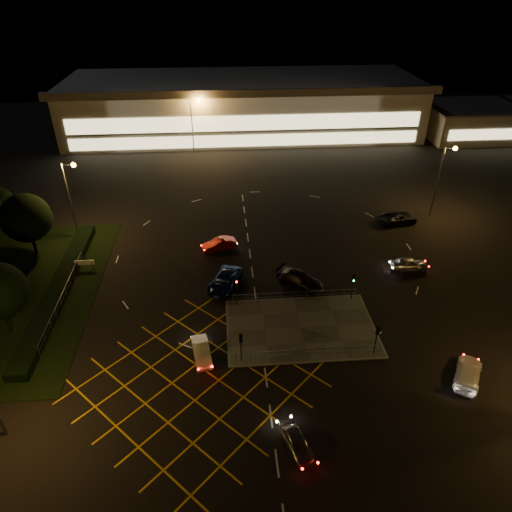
{
  "coord_description": "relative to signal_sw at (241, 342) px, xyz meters",
  "views": [
    {
      "loc": [
        -5.03,
        -35.18,
        29.7
      ],
      "look_at": [
        -1.55,
        8.25,
        2.0
      ],
      "focal_mm": 32.0,
      "sensor_mm": 36.0,
      "label": 1
    }
  ],
  "objects": [
    {
      "name": "ground",
      "position": [
        4.0,
        5.99,
        -2.37
      ],
      "size": [
        180.0,
        180.0,
        0.0
      ],
      "primitive_type": "plane",
      "color": "black",
      "rests_on": "ground"
    },
    {
      "name": "pedestrian_island",
      "position": [
        6.0,
        3.99,
        -2.31
      ],
      "size": [
        14.0,
        9.0,
        0.12
      ],
      "primitive_type": "cube",
      "color": "#4C4944",
      "rests_on": "ground"
    },
    {
      "name": "grass_verge",
      "position": [
        -24.0,
        11.99,
        -2.33
      ],
      "size": [
        18.0,
        30.0,
        0.08
      ],
      "primitive_type": "cube",
      "color": "black",
      "rests_on": "ground"
    },
    {
      "name": "hedge",
      "position": [
        -19.0,
        11.99,
        -1.87
      ],
      "size": [
        2.0,
        26.0,
        1.0
      ],
      "primitive_type": "cube",
      "color": "black",
      "rests_on": "ground"
    },
    {
      "name": "supermarket",
      "position": [
        4.0,
        67.95,
        2.95
      ],
      "size": [
        72.0,
        26.5,
        10.5
      ],
      "color": "beige",
      "rests_on": "ground"
    },
    {
      "name": "retail_unit_a",
      "position": [
        50.0,
        59.97,
        0.85
      ],
      "size": [
        18.8,
        14.8,
        6.35
      ],
      "color": "beige",
      "rests_on": "ground"
    },
    {
      "name": "streetlight_nw",
      "position": [
        -19.56,
        23.99,
        4.2
      ],
      "size": [
        1.78,
        0.56,
        10.03
      ],
      "color": "slate",
      "rests_on": "ground"
    },
    {
      "name": "streetlight_ne",
      "position": [
        28.44,
        25.99,
        4.2
      ],
      "size": [
        1.78,
        0.56,
        10.03
      ],
      "color": "slate",
      "rests_on": "ground"
    },
    {
      "name": "streetlight_far_left",
      "position": [
        -5.56,
        53.99,
        4.2
      ],
      "size": [
        1.78,
        0.56,
        10.03
      ],
      "color": "slate",
      "rests_on": "ground"
    },
    {
      "name": "streetlight_far_right",
      "position": [
        34.44,
        55.99,
        4.2
      ],
      "size": [
        1.78,
        0.56,
        10.03
      ],
      "color": "slate",
      "rests_on": "ground"
    },
    {
      "name": "signal_sw",
      "position": [
        0.0,
        0.0,
        0.0
      ],
      "size": [
        0.28,
        0.3,
        3.15
      ],
      "rotation": [
        0.0,
        0.0,
        3.14
      ],
      "color": "black",
      "rests_on": "pedestrian_island"
    },
    {
      "name": "signal_se",
      "position": [
        12.0,
        0.0,
        0.0
      ],
      "size": [
        0.28,
        0.3,
        3.15
      ],
      "rotation": [
        0.0,
        0.0,
        3.14
      ],
      "color": "black",
      "rests_on": "pedestrian_island"
    },
    {
      "name": "signal_nw",
      "position": [
        0.0,
        7.99,
        0.0
      ],
      "size": [
        0.28,
        0.3,
        3.15
      ],
      "color": "black",
      "rests_on": "pedestrian_island"
    },
    {
      "name": "signal_ne",
      "position": [
        12.0,
        7.99,
        0.0
      ],
      "size": [
        0.28,
        0.3,
        3.15
      ],
      "color": "black",
      "rests_on": "pedestrian_island"
    },
    {
      "name": "tree_c",
      "position": [
        -24.0,
        19.99,
        2.59
      ],
      "size": [
        5.76,
        5.76,
        7.84
      ],
      "color": "black",
      "rests_on": "ground"
    },
    {
      "name": "car_near_silver",
      "position": [
        3.54,
        -8.85,
        -1.73
      ],
      "size": [
        2.56,
        4.0,
        1.27
      ],
      "primitive_type": "imported",
      "rotation": [
        0.0,
        0.0,
        0.31
      ],
      "color": "#A9ACB0",
      "rests_on": "ground"
    },
    {
      "name": "car_queue_white",
      "position": [
        -3.5,
        0.88,
        -1.7
      ],
      "size": [
        2.08,
        4.21,
        1.33
      ],
      "primitive_type": "imported",
      "rotation": [
        0.0,
        0.0,
        0.17
      ],
      "color": "silver",
      "rests_on": "ground"
    },
    {
      "name": "car_left_blue",
      "position": [
        -1.15,
        11.48,
        -1.6
      ],
      "size": [
        4.51,
        6.1,
        1.54
      ],
      "primitive_type": "imported",
      "rotation": [
        0.0,
        0.0,
        5.88
      ],
      "color": "#0D1F4F",
      "rests_on": "ground"
    },
    {
      "name": "car_far_dkgrey",
      "position": [
        7.03,
        10.99,
        -1.58
      ],
      "size": [
        5.59,
        5.22,
        1.58
      ],
      "primitive_type": "imported",
      "rotation": [
        0.0,
        0.0,
        0.87
      ],
      "color": "black",
      "rests_on": "ground"
    },
    {
      "name": "car_right_silver",
      "position": [
        20.11,
        13.15,
        -1.65
      ],
      "size": [
        4.27,
        1.87,
        1.43
      ],
      "primitive_type": "imported",
      "rotation": [
        0.0,
        0.0,
        1.53
      ],
      "color": "#A9ACB0",
      "rests_on": "ground"
    },
    {
      "name": "car_circ_red",
      "position": [
        -1.73,
        19.36,
        -1.66
      ],
      "size": [
        4.55,
        2.78,
        1.42
      ],
      "primitive_type": "imported",
      "rotation": [
        0.0,
        0.0,
        5.03
      ],
      "color": "maroon",
      "rests_on": "ground"
    },
    {
      "name": "car_east_grey",
      "position": [
        22.66,
        24.28,
        -1.59
      ],
      "size": [
        5.97,
        3.64,
        1.55
      ],
      "primitive_type": "imported",
      "rotation": [
        0.0,
        0.0,
        1.78
      ],
      "color": "black",
      "rests_on": "ground"
    },
    {
      "name": "car_approach_white",
      "position": [
        19.03,
        -3.52,
        -1.67
      ],
      "size": [
        4.24,
        5.1,
        1.39
      ],
      "primitive_type": "imported",
      "rotation": [
        0.0,
        0.0,
        2.57
      ],
      "color": "silver",
      "rests_on": "ground"
    }
  ]
}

